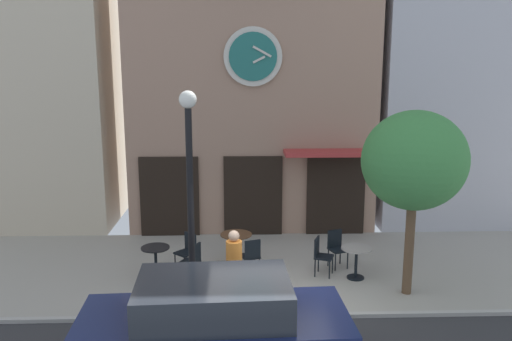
# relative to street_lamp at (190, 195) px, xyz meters

# --- Properties ---
(ground_plane) EXTENTS (27.26, 10.27, 0.13)m
(ground_plane) POSITION_rel_street_lamp_xyz_m (1.64, -1.13, -2.23)
(ground_plane) COLOR #9E998E
(clock_building) EXTENTS (7.15, 3.73, 9.95)m
(clock_building) POSITION_rel_street_lamp_xyz_m (1.41, 5.21, 2.93)
(clock_building) COLOR #9E7A66
(clock_building) RESTS_ON ground_plane
(neighbor_building_right) EXTENTS (6.35, 3.86, 12.69)m
(neighbor_building_right) POSITION_rel_street_lamp_xyz_m (8.37, 5.94, 4.14)
(neighbor_building_right) COLOR #B2B2BC
(neighbor_building_right) RESTS_ON ground_plane
(street_lamp) EXTENTS (0.36, 0.36, 4.35)m
(street_lamp) POSITION_rel_street_lamp_xyz_m (0.00, 0.00, 0.00)
(street_lamp) COLOR black
(street_lamp) RESTS_ON ground_plane
(street_tree) EXTENTS (2.18, 1.96, 3.95)m
(street_tree) POSITION_rel_street_lamp_xyz_m (4.62, -0.07, 0.69)
(street_tree) COLOR brown
(street_tree) RESTS_ON ground_plane
(cafe_table_center) EXTENTS (0.65, 0.65, 0.77)m
(cafe_table_center) POSITION_rel_street_lamp_xyz_m (-0.91, 0.87, -1.69)
(cafe_table_center) COLOR black
(cafe_table_center) RESTS_ON ground_plane
(cafe_table_near_curb) EXTENTS (0.78, 0.78, 0.77)m
(cafe_table_near_curb) POSITION_rel_street_lamp_xyz_m (0.93, 1.73, -1.64)
(cafe_table_near_curb) COLOR black
(cafe_table_near_curb) RESTS_ON ground_plane
(cafe_table_near_door) EXTENTS (0.70, 0.70, 0.74)m
(cafe_table_near_door) POSITION_rel_street_lamp_xyz_m (3.69, 0.74, -1.69)
(cafe_table_near_door) COLOR black
(cafe_table_near_door) RESTS_ON ground_plane
(cafe_chair_by_entrance) EXTENTS (0.51, 0.51, 0.90)m
(cafe_chair_by_entrance) POSITION_rel_street_lamp_xyz_m (1.28, 0.97, -1.68)
(cafe_chair_by_entrance) COLOR black
(cafe_chair_by_entrance) RESTS_ON ground_plane
(cafe_chair_outer) EXTENTS (0.57, 0.57, 0.90)m
(cafe_chair_outer) POSITION_rel_street_lamp_xyz_m (-0.23, 1.38, -1.68)
(cafe_chair_outer) COLOR black
(cafe_chair_outer) RESTS_ON ground_plane
(cafe_chair_near_lamp) EXTENTS (0.51, 0.51, 0.90)m
(cafe_chair_near_lamp) POSITION_rel_street_lamp_xyz_m (3.37, 1.48, -1.68)
(cafe_chair_near_lamp) COLOR black
(cafe_chair_near_lamp) RESTS_ON ground_plane
(cafe_chair_near_tree) EXTENTS (0.52, 0.52, 0.90)m
(cafe_chair_near_tree) POSITION_rel_street_lamp_xyz_m (2.90, 0.97, -1.68)
(cafe_chair_near_tree) COLOR black
(cafe_chair_near_tree) RESTS_ON ground_plane
(cafe_chair_facing_street) EXTENTS (0.54, 0.54, 0.90)m
(cafe_chair_facing_street) POSITION_rel_street_lamp_xyz_m (-0.06, 0.68, -1.68)
(cafe_chair_facing_street) COLOR black
(cafe_chair_facing_street) RESTS_ON ground_plane
(pedestrian_orange) EXTENTS (0.33, 0.33, 1.67)m
(pedestrian_orange) POSITION_rel_street_lamp_xyz_m (0.90, -0.73, -1.35)
(pedestrian_orange) COLOR #2D2D38
(pedestrian_orange) RESTS_ON ground_plane
(parked_car_navy) EXTENTS (4.38, 2.17, 1.55)m
(parked_car_navy) POSITION_rel_street_lamp_xyz_m (0.60, -2.81, -1.45)
(parked_car_navy) COLOR navy
(parked_car_navy) RESTS_ON ground_plane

